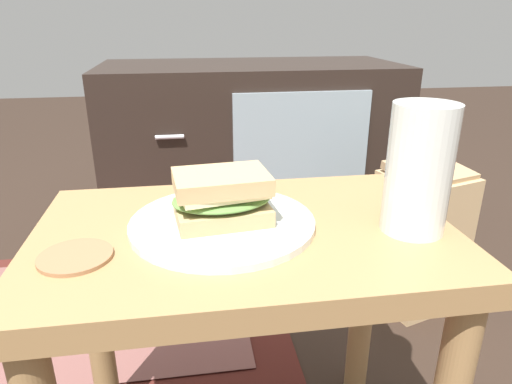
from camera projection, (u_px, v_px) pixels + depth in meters
name	position (u px, v px, depth m)	size (l,w,h in m)	color
side_table	(245.00, 285.00, 0.64)	(0.56, 0.36, 0.46)	#A37A4C
tv_cabinet	(251.00, 150.00, 1.57)	(0.96, 0.46, 0.58)	black
area_rug	(69.00, 314.00, 1.17)	(1.10, 0.65, 0.01)	#4C1E19
plate	(223.00, 223.00, 0.61)	(0.25, 0.25, 0.01)	silver
sandwich_front	(222.00, 197.00, 0.60)	(0.14, 0.11, 0.07)	tan
beer_glass	(419.00, 171.00, 0.58)	(0.08, 0.08, 0.17)	silver
coaster	(75.00, 257.00, 0.53)	(0.09, 0.09, 0.01)	#996B47
paper_bag	(420.00, 238.00, 1.17)	(0.23, 0.22, 0.39)	tan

